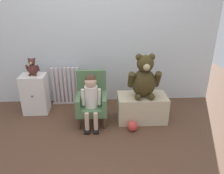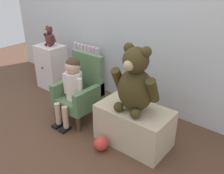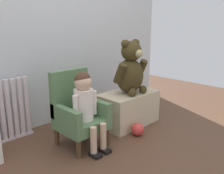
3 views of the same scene
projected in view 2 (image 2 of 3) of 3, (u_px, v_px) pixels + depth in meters
The scene contains 9 objects.
ground_plane at pixel (51, 134), 2.43m from camera, with size 6.00×6.00×0.00m, color brown.
radiator at pixel (87, 68), 3.19m from camera, with size 0.43×0.05×0.60m.
small_dresser at pixel (52, 67), 3.25m from camera, with size 0.35×0.29×0.57m.
child_armchair at pixel (81, 91), 2.59m from camera, with size 0.39×0.40×0.69m.
child_figure at pixel (72, 82), 2.45m from camera, with size 0.25×0.35×0.70m.
low_bench at pixel (134, 125), 2.25m from camera, with size 0.65×0.38×0.36m, color #C5B390.
large_teddy_bear at pixel (135, 83), 2.04m from camera, with size 0.42×0.29×0.58m.
small_teddy_bear at pixel (50, 37), 3.08m from camera, with size 0.18×0.12×0.24m.
toy_ball at pixel (101, 144), 2.20m from camera, with size 0.13×0.13×0.13m, color red.
Camera 2 is at (1.71, -1.16, 1.49)m, focal length 40.00 mm.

